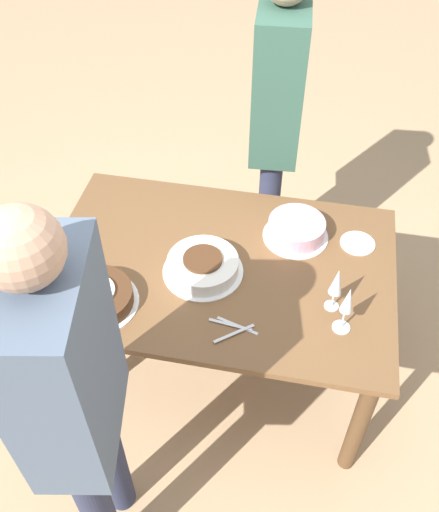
{
  "coord_description": "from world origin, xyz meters",
  "views": [
    {
      "loc": [
        0.31,
        -1.59,
        2.46
      ],
      "look_at": [
        0.0,
        0.0,
        0.77
      ],
      "focal_mm": 40.0,
      "sensor_mm": 36.0,
      "label": 1
    }
  ],
  "objects_px": {
    "cake_center_white": "(203,266)",
    "wine_glass_far": "(347,302)",
    "cake_front_chocolate": "(95,297)",
    "wine_glass_near": "(337,283)",
    "cake_back_decorated": "(296,229)",
    "person_watching": "(277,109)",
    "person_cutting": "(73,394)"
  },
  "relations": [
    {
      "from": "cake_center_white",
      "to": "wine_glass_near",
      "type": "height_order",
      "value": "wine_glass_near"
    },
    {
      "from": "cake_back_decorated",
      "to": "person_cutting",
      "type": "bearing_deg",
      "value": -116.68
    },
    {
      "from": "cake_front_chocolate",
      "to": "person_watching",
      "type": "bearing_deg",
      "value": 61.81
    },
    {
      "from": "cake_back_decorated",
      "to": "wine_glass_far",
      "type": "height_order",
      "value": "wine_glass_far"
    },
    {
      "from": "cake_center_white",
      "to": "cake_back_decorated",
      "type": "bearing_deg",
      "value": 38.48
    },
    {
      "from": "wine_glass_near",
      "to": "cake_center_white",
      "type": "bearing_deg",
      "value": 171.0
    },
    {
      "from": "cake_front_chocolate",
      "to": "person_cutting",
      "type": "relative_size",
      "value": 0.19
    },
    {
      "from": "cake_front_chocolate",
      "to": "person_watching",
      "type": "height_order",
      "value": "person_watching"
    },
    {
      "from": "cake_front_chocolate",
      "to": "wine_glass_near",
      "type": "xyz_separation_m",
      "value": [
        0.9,
        0.16,
        0.11
      ]
    },
    {
      "from": "wine_glass_near",
      "to": "person_watching",
      "type": "xyz_separation_m",
      "value": [
        -0.34,
        0.88,
        0.16
      ]
    },
    {
      "from": "person_watching",
      "to": "wine_glass_near",
      "type": "bearing_deg",
      "value": 17.22
    },
    {
      "from": "person_cutting",
      "to": "wine_glass_near",
      "type": "bearing_deg",
      "value": -55.66
    },
    {
      "from": "cake_back_decorated",
      "to": "wine_glass_near",
      "type": "height_order",
      "value": "wine_glass_near"
    },
    {
      "from": "cake_back_decorated",
      "to": "wine_glass_far",
      "type": "xyz_separation_m",
      "value": [
        0.22,
        -0.46,
        0.11
      ]
    },
    {
      "from": "cake_front_chocolate",
      "to": "person_watching",
      "type": "distance_m",
      "value": 1.21
    },
    {
      "from": "wine_glass_near",
      "to": "wine_glass_far",
      "type": "xyz_separation_m",
      "value": [
        0.04,
        -0.1,
        0.01
      ]
    },
    {
      "from": "wine_glass_far",
      "to": "person_watching",
      "type": "distance_m",
      "value": 1.06
    },
    {
      "from": "cake_back_decorated",
      "to": "wine_glass_near",
      "type": "xyz_separation_m",
      "value": [
        0.18,
        -0.36,
        0.1
      ]
    },
    {
      "from": "cake_center_white",
      "to": "wine_glass_far",
      "type": "bearing_deg",
      "value": -17.53
    },
    {
      "from": "cake_back_decorated",
      "to": "wine_glass_far",
      "type": "relative_size",
      "value": 1.27
    },
    {
      "from": "cake_center_white",
      "to": "wine_glass_near",
      "type": "relative_size",
      "value": 1.59
    },
    {
      "from": "cake_back_decorated",
      "to": "wine_glass_near",
      "type": "relative_size",
      "value": 1.36
    },
    {
      "from": "cake_center_white",
      "to": "person_watching",
      "type": "bearing_deg",
      "value": 76.98
    },
    {
      "from": "cake_back_decorated",
      "to": "person_cutting",
      "type": "height_order",
      "value": "person_cutting"
    },
    {
      "from": "cake_front_chocolate",
      "to": "wine_glass_far",
      "type": "bearing_deg",
      "value": 3.79
    },
    {
      "from": "person_cutting",
      "to": "cake_front_chocolate",
      "type": "bearing_deg",
      "value": 7.2
    },
    {
      "from": "cake_back_decorated",
      "to": "person_watching",
      "type": "height_order",
      "value": "person_watching"
    },
    {
      "from": "cake_center_white",
      "to": "cake_front_chocolate",
      "type": "bearing_deg",
      "value": -146.94
    },
    {
      "from": "cake_front_chocolate",
      "to": "cake_back_decorated",
      "type": "distance_m",
      "value": 0.89
    },
    {
      "from": "cake_center_white",
      "to": "cake_back_decorated",
      "type": "distance_m",
      "value": 0.45
    },
    {
      "from": "cake_center_white",
      "to": "wine_glass_near",
      "type": "bearing_deg",
      "value": -9.0
    },
    {
      "from": "person_cutting",
      "to": "person_watching",
      "type": "distance_m",
      "value": 1.65
    }
  ]
}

